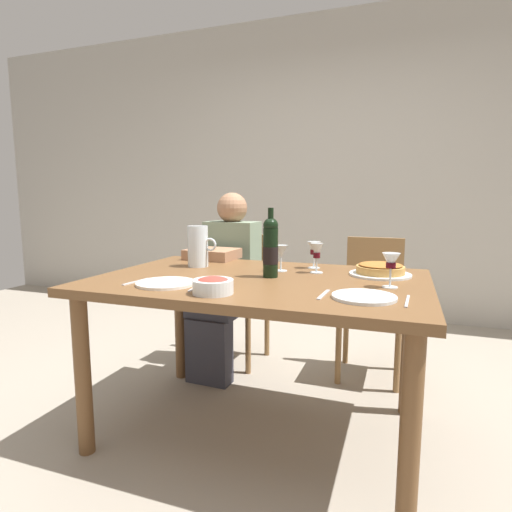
% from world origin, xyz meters
% --- Properties ---
extents(ground_plane, '(8.00, 8.00, 0.00)m').
position_xyz_m(ground_plane, '(0.00, 0.00, 0.00)').
color(ground_plane, gray).
extents(back_wall, '(8.00, 0.10, 2.80)m').
position_xyz_m(back_wall, '(0.00, 2.25, 1.40)').
color(back_wall, '#B2ADA3').
rests_on(back_wall, ground).
extents(dining_table, '(1.50, 1.00, 0.76)m').
position_xyz_m(dining_table, '(0.00, 0.00, 0.67)').
color(dining_table, brown).
rests_on(dining_table, ground).
extents(wine_bottle, '(0.07, 0.07, 0.32)m').
position_xyz_m(wine_bottle, '(0.04, 0.03, 0.90)').
color(wine_bottle, black).
rests_on(wine_bottle, dining_table).
extents(water_pitcher, '(0.16, 0.11, 0.22)m').
position_xyz_m(water_pitcher, '(-0.41, 0.19, 0.86)').
color(water_pitcher, silver).
rests_on(water_pitcher, dining_table).
extents(baked_tart, '(0.29, 0.29, 0.06)m').
position_xyz_m(baked_tart, '(0.52, 0.25, 0.79)').
color(baked_tart, silver).
rests_on(baked_tart, dining_table).
extents(salad_bowl, '(0.16, 0.16, 0.07)m').
position_xyz_m(salad_bowl, '(-0.06, -0.36, 0.79)').
color(salad_bowl, silver).
rests_on(salad_bowl, dining_table).
extents(wine_glass_left_diner, '(0.07, 0.07, 0.14)m').
position_xyz_m(wine_glass_left_diner, '(0.18, 0.34, 0.86)').
color(wine_glass_left_diner, silver).
rests_on(wine_glass_left_diner, dining_table).
extents(wine_glass_right_diner, '(0.07, 0.07, 0.14)m').
position_xyz_m(wine_glass_right_diner, '(0.58, -0.02, 0.86)').
color(wine_glass_right_diner, silver).
rests_on(wine_glass_right_diner, dining_table).
extents(wine_glass_centre, '(0.07, 0.07, 0.13)m').
position_xyz_m(wine_glass_centre, '(0.04, 0.20, 0.85)').
color(wine_glass_centre, silver).
rests_on(wine_glass_centre, dining_table).
extents(wine_glass_spare, '(0.06, 0.06, 0.15)m').
position_xyz_m(wine_glass_spare, '(0.22, 0.21, 0.86)').
color(wine_glass_spare, silver).
rests_on(wine_glass_spare, dining_table).
extents(dinner_plate_left_setting, '(0.25, 0.25, 0.01)m').
position_xyz_m(dinner_plate_left_setting, '(-0.33, -0.28, 0.77)').
color(dinner_plate_left_setting, white).
rests_on(dinner_plate_left_setting, dining_table).
extents(dinner_plate_right_setting, '(0.24, 0.24, 0.01)m').
position_xyz_m(dinner_plate_right_setting, '(0.49, -0.24, 0.77)').
color(dinner_plate_right_setting, silver).
rests_on(dinner_plate_right_setting, dining_table).
extents(fork_left_setting, '(0.04, 0.16, 0.00)m').
position_xyz_m(fork_left_setting, '(-0.48, -0.28, 0.76)').
color(fork_left_setting, silver).
rests_on(fork_left_setting, dining_table).
extents(knife_left_setting, '(0.03, 0.18, 0.00)m').
position_xyz_m(knife_left_setting, '(-0.18, -0.28, 0.76)').
color(knife_left_setting, silver).
rests_on(knife_left_setting, dining_table).
extents(knife_right_setting, '(0.02, 0.18, 0.00)m').
position_xyz_m(knife_right_setting, '(0.64, -0.24, 0.76)').
color(knife_right_setting, silver).
rests_on(knife_right_setting, dining_table).
extents(spoon_right_setting, '(0.02, 0.16, 0.00)m').
position_xyz_m(spoon_right_setting, '(0.34, -0.24, 0.76)').
color(spoon_right_setting, silver).
rests_on(spoon_right_setting, dining_table).
extents(chair_left, '(0.42, 0.42, 0.87)m').
position_xyz_m(chair_left, '(-0.45, 0.87, 0.50)').
color(chair_left, olive).
rests_on(chair_left, ground).
extents(diner_left, '(0.35, 0.51, 1.16)m').
position_xyz_m(diner_left, '(-0.46, 0.63, 0.62)').
color(diner_left, gray).
rests_on(diner_left, ground).
extents(chair_right, '(0.40, 0.40, 0.87)m').
position_xyz_m(chair_right, '(0.45, 0.90, 0.50)').
color(chair_right, olive).
rests_on(chair_right, ground).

